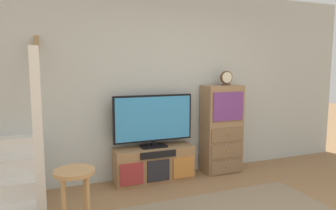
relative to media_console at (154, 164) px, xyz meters
The scene contains 6 objects.
back_wall 1.18m from the media_console, 41.69° to the left, with size 6.40×0.12×2.70m, color #B2B7B2.
media_console is the anchor object (origin of this frame).
television 0.63m from the media_console, 90.00° to the left, with size 1.13×0.22×0.73m.
side_cabinet 1.17m from the media_console, ahead, with size 0.58×0.38×1.33m.
desk_clock 1.65m from the media_console, ahead, with size 0.19×0.08×0.21m.
bar_stool_near 1.82m from the media_console, 130.43° to the right, with size 0.34×0.34×0.75m.
Camera 1 is at (-1.63, -1.75, 1.60)m, focal length 32.61 mm.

